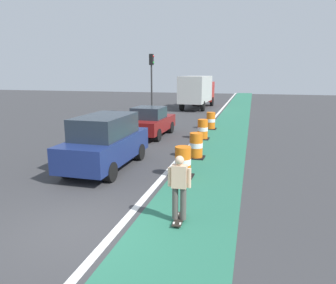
{
  "coord_description": "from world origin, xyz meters",
  "views": [
    {
      "loc": [
        3.82,
        -6.14,
        3.63
      ],
      "look_at": [
        0.88,
        5.02,
        1.1
      ],
      "focal_mm": 34.27,
      "sensor_mm": 36.0,
      "label": 1
    }
  ],
  "objects": [
    {
      "name": "traffic_barrel_far",
      "position": [
        1.27,
        14.41,
        0.53
      ],
      "size": [
        0.73,
        0.73,
        1.09
      ],
      "color": "orange",
      "rests_on": "ground"
    },
    {
      "name": "ground_plane",
      "position": [
        0.0,
        0.0,
        0.0
      ],
      "size": [
        100.0,
        100.0,
        0.0
      ],
      "primitive_type": "plane",
      "color": "#38383A"
    },
    {
      "name": "traffic_barrel_back",
      "position": [
        1.25,
        11.13,
        0.53
      ],
      "size": [
        0.73,
        0.73,
        1.09
      ],
      "color": "orange",
      "rests_on": "ground"
    },
    {
      "name": "bike_lane_strip",
      "position": [
        2.4,
        12.0,
        0.0
      ],
      "size": [
        2.5,
        80.0,
        0.01
      ],
      "primitive_type": "cube",
      "color": "#286B51",
      "rests_on": "ground"
    },
    {
      "name": "traffic_barrel_front",
      "position": [
        1.57,
        4.44,
        0.53
      ],
      "size": [
        0.73,
        0.73,
        1.09
      ],
      "color": "orange",
      "rests_on": "ground"
    },
    {
      "name": "parked_suv_nearest",
      "position": [
        -1.5,
        4.76,
        1.04
      ],
      "size": [
        1.94,
        4.61,
        2.04
      ],
      "color": "navy",
      "rests_on": "ground"
    },
    {
      "name": "parked_sedan_second",
      "position": [
        -1.78,
        11.13,
        0.83
      ],
      "size": [
        2.01,
        4.15,
        1.7
      ],
      "color": "maroon",
      "rests_on": "ground"
    },
    {
      "name": "delivery_truck_down_block",
      "position": [
        -1.62,
        26.14,
        1.85
      ],
      "size": [
        2.6,
        7.68,
        3.23
      ],
      "color": "beige",
      "rests_on": "ground"
    },
    {
      "name": "traffic_light_corner",
      "position": [
        -4.59,
        20.34,
        3.5
      ],
      "size": [
        0.41,
        0.32,
        5.1
      ],
      "color": "#2D2D2D",
      "rests_on": "ground"
    },
    {
      "name": "lane_divider_stripe",
      "position": [
        0.9,
        12.0,
        0.01
      ],
      "size": [
        0.2,
        80.0,
        0.01
      ],
      "primitive_type": "cube",
      "color": "silver",
      "rests_on": "ground"
    },
    {
      "name": "skateboarder_on_lane",
      "position": [
        2.22,
        1.02,
        0.91
      ],
      "size": [
        0.57,
        0.81,
        1.69
      ],
      "color": "black",
      "rests_on": "ground"
    },
    {
      "name": "traffic_barrel_mid",
      "position": [
        1.58,
        7.1,
        0.53
      ],
      "size": [
        0.73,
        0.73,
        1.09
      ],
      "color": "orange",
      "rests_on": "ground"
    }
  ]
}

